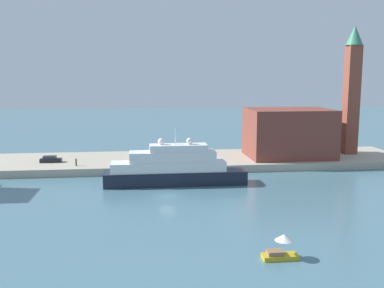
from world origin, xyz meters
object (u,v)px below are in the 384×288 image
object	(u,v)px
person_figure	(76,162)
parked_car	(51,159)
mooring_bollard	(153,164)
harbor_building	(289,133)
bell_tower	(352,86)
small_motorboat	(281,249)
large_yacht	(173,169)

from	to	relation	value
person_figure	parked_car	bearing A→B (deg)	143.02
person_figure	mooring_bollard	xyz separation A→B (m)	(15.51, -1.85, -0.39)
harbor_building	parked_car	distance (m)	52.16
harbor_building	mooring_bollard	bearing A→B (deg)	-167.23
harbor_building	person_figure	world-z (taller)	harbor_building
harbor_building	bell_tower	size ratio (longest dim) A/B	0.63
small_motorboat	person_figure	world-z (taller)	person_figure
large_yacht	small_motorboat	size ratio (longest dim) A/B	6.67
large_yacht	small_motorboat	world-z (taller)	large_yacht
small_motorboat	mooring_bollard	size ratio (longest dim) A/B	5.50
small_motorboat	parked_car	size ratio (longest dim) A/B	0.87
small_motorboat	bell_tower	bearing A→B (deg)	57.67
small_motorboat	harbor_building	world-z (taller)	harbor_building
harbor_building	mooring_bollard	xyz separation A→B (m)	(-30.58, -6.93, -5.02)
small_motorboat	mooring_bollard	xyz separation A→B (m)	(-12.39, 43.86, 0.71)
large_yacht	person_figure	world-z (taller)	large_yacht
person_figure	mooring_bollard	bearing A→B (deg)	-6.80
bell_tower	harbor_building	bearing A→B (deg)	-171.46
person_figure	small_motorboat	bearing A→B (deg)	-58.60
large_yacht	parked_car	xyz separation A→B (m)	(-24.74, 16.01, -0.81)
mooring_bollard	parked_car	bearing A→B (deg)	163.67
person_figure	mooring_bollard	world-z (taller)	person_figure
large_yacht	mooring_bollard	distance (m)	10.38
large_yacht	bell_tower	size ratio (longest dim) A/B	0.88
bell_tower	person_figure	size ratio (longest dim) A/B	18.19
small_motorboat	parked_car	xyz separation A→B (m)	(-33.75, 50.12, 0.96)
parked_car	large_yacht	bearing A→B (deg)	-32.91
large_yacht	parked_car	world-z (taller)	large_yacht
parked_car	person_figure	world-z (taller)	person_figure
mooring_bollard	bell_tower	bearing A→B (deg)	11.37
small_motorboat	mooring_bollard	bearing A→B (deg)	105.77
small_motorboat	person_figure	size ratio (longest dim) A/B	2.40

